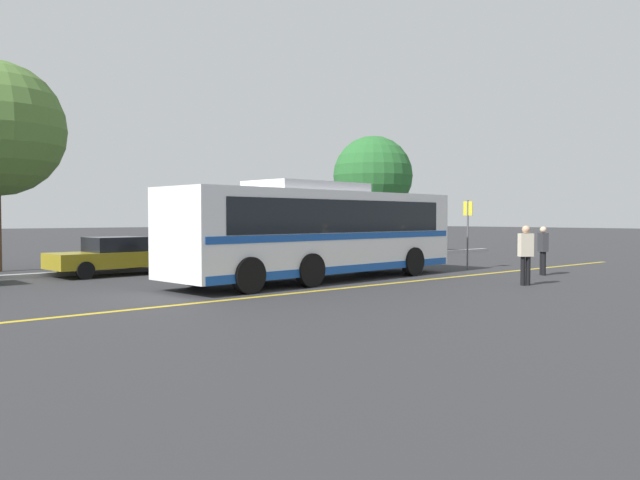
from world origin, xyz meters
TOP-DOWN VIEW (x-y plane):
  - ground_plane at (0.00, 0.00)m, footprint 220.00×220.00m
  - lane_strip_0 at (1.47, -2.66)m, footprint 30.97×0.20m
  - curb_strip at (1.47, 6.51)m, footprint 38.97×0.36m
  - transit_bus at (1.46, -0.46)m, footprint 11.43×3.41m
  - parked_car_1 at (-2.95, 5.68)m, footprint 4.33×2.03m
  - parked_car_2 at (3.24, 5.63)m, footprint 4.70×2.15m
  - pedestrian_0 at (5.14, -5.69)m, footprint 0.47×0.40m
  - pedestrian_1 at (8.61, -4.30)m, footprint 0.42×0.47m
  - bus_stop_sign at (8.81, -0.94)m, footprint 0.07×0.40m
  - tree_1 at (13.07, 8.46)m, footprint 4.39×4.39m

SIDE VIEW (x-z plane):
  - ground_plane at x=0.00m, z-range 0.00..0.00m
  - lane_strip_0 at x=1.47m, z-range 0.00..0.01m
  - curb_strip at x=1.47m, z-range 0.00..0.15m
  - parked_car_1 at x=-2.95m, z-range 0.01..1.37m
  - parked_car_2 at x=3.24m, z-range 0.02..1.45m
  - pedestrian_1 at x=8.61m, z-range 0.12..1.85m
  - pedestrian_0 at x=5.14m, z-range 0.13..1.94m
  - transit_bus at x=1.46m, z-range 0.06..3.23m
  - bus_stop_sign at x=8.81m, z-range 0.35..3.09m
  - tree_1 at x=13.07m, z-range 1.08..7.64m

